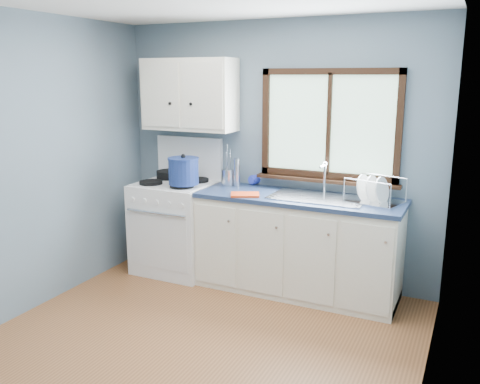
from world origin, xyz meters
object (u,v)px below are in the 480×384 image
at_px(stockpot, 184,171).
at_px(utensil_crock, 228,177).
at_px(dish_rack, 374,195).
at_px(thermos, 237,173).
at_px(skillet, 170,173).
at_px(sink, 317,205).
at_px(gas_range, 176,224).
at_px(base_cabinets, 297,249).

relative_size(stockpot, utensil_crock, 0.78).
bearing_deg(dish_rack, thermos, -167.84).
bearing_deg(utensil_crock, stockpot, -137.15).
bearing_deg(skillet, utensil_crock, -3.97).
bearing_deg(utensil_crock, thermos, -3.98).
bearing_deg(sink, dish_rack, 6.54).
height_order(skillet, dish_rack, dish_rack).
distance_m(sink, stockpot, 1.32).
bearing_deg(thermos, stockpot, -145.20).
bearing_deg(sink, stockpot, -172.86).
relative_size(skillet, dish_rack, 0.80).
height_order(thermos, dish_rack, thermos).
relative_size(gas_range, base_cabinets, 0.74).
xyz_separation_m(gas_range, dish_rack, (1.96, 0.07, 0.49)).
height_order(base_cabinets, stockpot, stockpot).
relative_size(gas_range, thermos, 4.94).
bearing_deg(base_cabinets, thermos, 168.98).
height_order(gas_range, sink, gas_range).
xyz_separation_m(utensil_crock, dish_rack, (1.44, -0.09, -0.02)).
xyz_separation_m(base_cabinets, thermos, (-0.69, 0.13, 0.65)).
bearing_deg(utensil_crock, dish_rack, -3.40).
relative_size(sink, stockpot, 2.66).
distance_m(skillet, dish_rack, 2.13).
relative_size(skillet, utensil_crock, 1.02).
bearing_deg(thermos, dish_rack, -3.36).
distance_m(gas_range, thermos, 0.85).
relative_size(base_cabinets, thermos, 6.72).
bearing_deg(sink, base_cabinets, 179.87).
relative_size(stockpot, thermos, 1.15).
xyz_separation_m(sink, skillet, (-1.65, 0.14, 0.13)).
height_order(utensil_crock, thermos, utensil_crock).
xyz_separation_m(sink, thermos, (-0.87, 0.13, 0.20)).
height_order(stockpot, utensil_crock, utensil_crock).
height_order(skillet, thermos, thermos).
xyz_separation_m(skillet, utensil_crock, (0.68, 0.00, 0.02)).
bearing_deg(dish_rack, stockpot, -157.51).
distance_m(gas_range, skillet, 0.54).
distance_m(skillet, utensil_crock, 0.68).
xyz_separation_m(utensil_crock, thermos, (0.10, -0.01, 0.05)).
distance_m(gas_range, dish_rack, 2.03).
height_order(gas_range, dish_rack, gas_range).
relative_size(base_cabinets, utensil_crock, 4.57).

